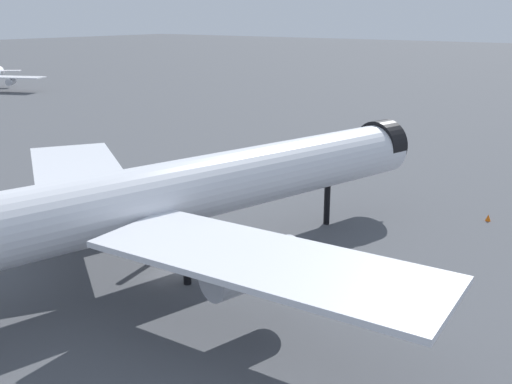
# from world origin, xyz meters

# --- Properties ---
(ground) EXTENTS (900.00, 900.00, 0.00)m
(ground) POSITION_xyz_m (0.00, 0.00, 0.00)
(ground) COLOR #4C4F54
(airliner_near_gate) EXTENTS (57.37, 51.46, 15.41)m
(airliner_near_gate) POSITION_xyz_m (2.28, -0.40, 6.79)
(airliner_near_gate) COLOR silver
(airliner_near_gate) RESTS_ON ground
(traffic_cone_wingtip) EXTENTS (0.58, 0.58, 0.73)m
(traffic_cone_wingtip) POSITION_xyz_m (29.60, -17.94, 0.36)
(traffic_cone_wingtip) COLOR #F2600C
(traffic_cone_wingtip) RESTS_ON ground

